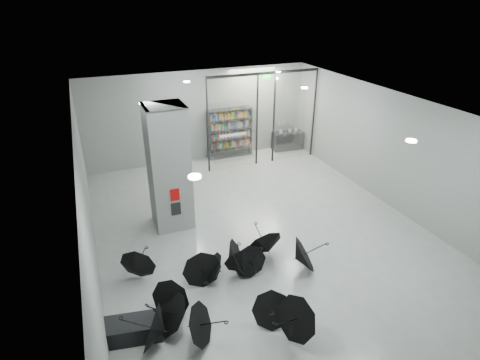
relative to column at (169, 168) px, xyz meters
name	(u,v)px	position (x,y,z in m)	size (l,w,h in m)	color
room	(270,154)	(2.50, -2.00, 0.84)	(14.00, 14.02, 4.01)	gray
column	(169,168)	(0.00, 0.00, 0.00)	(1.20, 1.20, 4.00)	slate
fire_cabinet	(175,195)	(0.00, -0.62, -0.65)	(0.28, 0.04, 0.38)	#A50A07
info_panel	(176,209)	(0.00, -0.62, -1.15)	(0.30, 0.03, 0.42)	black
exit_sign	(267,77)	(4.90, 3.30, 1.82)	(0.30, 0.06, 0.15)	#0CE533
glass_partition	(263,115)	(4.89, 3.50, 0.18)	(5.06, 0.08, 4.00)	silver
bench	(130,330)	(-2.00, -4.40, -1.78)	(1.39, 0.59, 0.45)	black
bookshelf	(230,133)	(3.82, 4.75, -0.86)	(2.07, 0.41, 2.27)	black
shop_counter	(287,141)	(6.72, 4.55, -1.56)	(1.45, 0.58, 0.87)	black
umbrella_cluster	(226,287)	(0.42, -3.99, -1.68)	(5.56, 4.38, 1.29)	black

